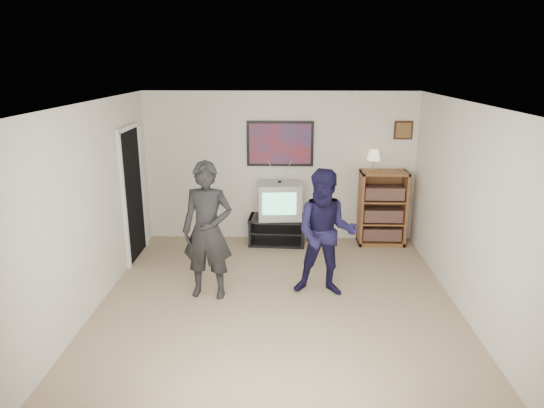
{
  "coord_description": "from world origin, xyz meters",
  "views": [
    {
      "loc": [
        0.08,
        -5.45,
        2.95
      ],
      "look_at": [
        -0.08,
        0.66,
        1.15
      ],
      "focal_mm": 32.0,
      "sensor_mm": 36.0,
      "label": 1
    }
  ],
  "objects_px": {
    "crt_television": "(280,200)",
    "bookshelf": "(382,208)",
    "person_tall": "(208,231)",
    "person_short": "(326,233)",
    "media_stand": "(277,230)"
  },
  "relations": [
    {
      "from": "crt_television",
      "to": "person_tall",
      "type": "height_order",
      "value": "person_tall"
    },
    {
      "from": "media_stand",
      "to": "person_short",
      "type": "height_order",
      "value": "person_short"
    },
    {
      "from": "crt_television",
      "to": "bookshelf",
      "type": "distance_m",
      "value": 1.71
    },
    {
      "from": "bookshelf",
      "to": "person_tall",
      "type": "distance_m",
      "value": 3.26
    },
    {
      "from": "media_stand",
      "to": "crt_television",
      "type": "bearing_deg",
      "value": 3.36
    },
    {
      "from": "bookshelf",
      "to": "crt_television",
      "type": "bearing_deg",
      "value": -178.32
    },
    {
      "from": "bookshelf",
      "to": "person_short",
      "type": "xyz_separation_m",
      "value": [
        -1.09,
        -1.87,
        0.22
      ]
    },
    {
      "from": "crt_television",
      "to": "bookshelf",
      "type": "bearing_deg",
      "value": -2.24
    },
    {
      "from": "media_stand",
      "to": "person_tall",
      "type": "xyz_separation_m",
      "value": [
        -0.85,
        -1.92,
        0.66
      ]
    },
    {
      "from": "person_tall",
      "to": "person_short",
      "type": "bearing_deg",
      "value": 9.72
    },
    {
      "from": "person_tall",
      "to": "person_short",
      "type": "height_order",
      "value": "person_tall"
    },
    {
      "from": "bookshelf",
      "to": "person_short",
      "type": "relative_size",
      "value": 0.74
    },
    {
      "from": "media_stand",
      "to": "bookshelf",
      "type": "bearing_deg",
      "value": 5.0
    },
    {
      "from": "crt_television",
      "to": "person_tall",
      "type": "bearing_deg",
      "value": -118.81
    },
    {
      "from": "media_stand",
      "to": "bookshelf",
      "type": "relative_size",
      "value": 0.77
    }
  ]
}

